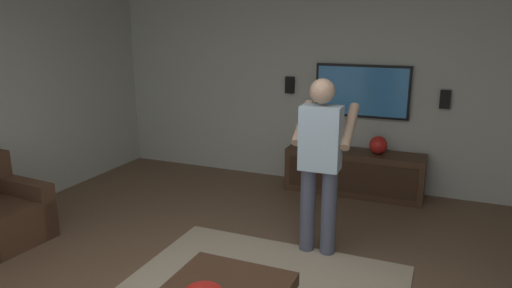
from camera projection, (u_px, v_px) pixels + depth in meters
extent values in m
cube|color=#B2B7AD|center=(340.00, 79.00, 6.03)|extent=(0.10, 6.57, 2.79)
cube|color=#472D1E|center=(24.00, 205.00, 4.82)|extent=(0.22, 0.81, 0.56)
cylinder|color=#422B1C|center=(205.00, 288.00, 3.55)|extent=(0.07, 0.07, 0.30)
cube|color=#422B1C|center=(354.00, 172.00, 5.90)|extent=(0.44, 1.70, 0.55)
cube|color=#352216|center=(350.00, 178.00, 5.70)|extent=(0.01, 1.56, 0.39)
cube|color=black|center=(362.00, 91.00, 5.86)|extent=(0.05, 1.18, 0.66)
cube|color=#3983CC|center=(361.00, 91.00, 5.84)|extent=(0.01, 1.12, 0.60)
cylinder|color=#4C5166|center=(329.00, 213.00, 4.30)|extent=(0.14, 0.14, 0.82)
cylinder|color=#4C5166|center=(308.00, 210.00, 4.37)|extent=(0.14, 0.14, 0.82)
cube|color=silver|center=(321.00, 138.00, 4.16)|extent=(0.23, 0.36, 0.58)
sphere|color=tan|center=(322.00, 91.00, 4.05)|extent=(0.22, 0.22, 0.22)
cylinder|color=tan|center=(350.00, 126.00, 4.22)|extent=(0.48, 0.10, 0.37)
cylinder|color=tan|center=(303.00, 122.00, 4.37)|extent=(0.48, 0.10, 0.37)
cube|color=white|center=(330.00, 130.00, 4.50)|extent=(0.04, 0.05, 0.16)
sphere|color=red|center=(378.00, 145.00, 5.70)|extent=(0.22, 0.22, 0.22)
cube|color=black|center=(445.00, 99.00, 5.52)|extent=(0.06, 0.12, 0.22)
cube|color=black|center=(290.00, 85.00, 6.22)|extent=(0.06, 0.12, 0.22)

